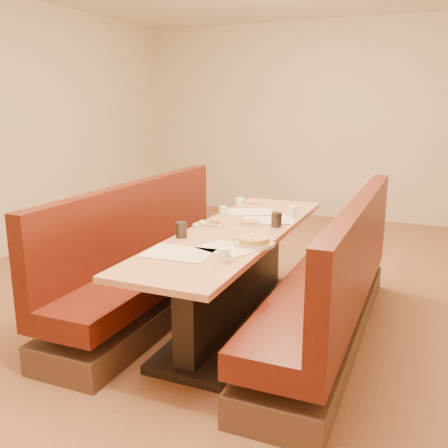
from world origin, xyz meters
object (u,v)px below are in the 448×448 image
at_px(coffee_mug_c, 293,211).
at_px(coffee_mug_d, 240,202).
at_px(soda_tumbler_near, 181,230).
at_px(soda_tumbler_mid, 276,220).
at_px(diner_table, 236,278).
at_px(pancake_plate, 254,242).
at_px(coffee_mug_a, 224,255).
at_px(booth_left, 153,267).
at_px(booth_right, 332,293).
at_px(eggs_plate, 208,225).
at_px(coffee_mug_b, 224,211).

height_order(coffee_mug_c, coffee_mug_d, same).
xyz_separation_m(soda_tumbler_near, soda_tumbler_mid, (0.52, 0.56, 0.00)).
distance_m(diner_table, coffee_mug_d, 0.93).
relative_size(diner_table, soda_tumbler_mid, 22.22).
xyz_separation_m(diner_table, pancake_plate, (0.26, -0.32, 0.40)).
distance_m(coffee_mug_c, soda_tumbler_near, 1.10).
relative_size(diner_table, coffee_mug_d, 22.91).
bearing_deg(coffee_mug_a, coffee_mug_d, 132.19).
distance_m(booth_left, coffee_mug_c, 1.25).
distance_m(booth_right, soda_tumbler_near, 1.16).
height_order(booth_left, booth_right, same).
xyz_separation_m(eggs_plate, coffee_mug_a, (0.46, -0.74, 0.03)).
relative_size(diner_table, eggs_plate, 10.25).
bearing_deg(coffee_mug_c, booth_left, -127.00).
height_order(pancake_plate, eggs_plate, pancake_plate).
distance_m(booth_right, coffee_mug_c, 0.89).
xyz_separation_m(diner_table, coffee_mug_b, (-0.28, 0.41, 0.42)).
bearing_deg(eggs_plate, booth_right, -0.97).
xyz_separation_m(diner_table, coffee_mug_d, (-0.28, 0.79, 0.42)).
height_order(booth_left, coffee_mug_d, booth_left).
distance_m(booth_right, coffee_mug_d, 1.35).
height_order(diner_table, pancake_plate, pancake_plate).
bearing_deg(eggs_plate, coffee_mug_b, 95.03).
bearing_deg(coffee_mug_a, coffee_mug_c, 112.19).
relative_size(booth_left, eggs_plate, 10.25).
distance_m(booth_left, soda_tumbler_near, 0.72).
distance_m(pancake_plate, coffee_mug_d, 1.23).
xyz_separation_m(pancake_plate, eggs_plate, (-0.50, 0.34, -0.01)).
bearing_deg(diner_table, coffee_mug_d, 109.37).
bearing_deg(soda_tumbler_mid, eggs_plate, -156.88).
height_order(coffee_mug_d, soda_tumbler_near, soda_tumbler_near).
relative_size(coffee_mug_c, coffee_mug_d, 0.98).
relative_size(booth_left, coffee_mug_c, 23.38).
bearing_deg(pancake_plate, soda_tumbler_near, -178.07).
xyz_separation_m(eggs_plate, coffee_mug_c, (0.50, 0.60, 0.03)).
bearing_deg(booth_left, soda_tumbler_near, -36.88).
distance_m(booth_right, pancake_plate, 0.71).
height_order(soda_tumbler_near, soda_tumbler_mid, same).
bearing_deg(soda_tumbler_mid, coffee_mug_b, 160.01).
bearing_deg(booth_right, coffee_mug_b, 157.76).
relative_size(pancake_plate, coffee_mug_a, 2.70).
distance_m(coffee_mug_c, coffee_mug_d, 0.56).
bearing_deg(booth_left, coffee_mug_b, 42.18).
height_order(pancake_plate, soda_tumbler_near, soda_tumbler_near).
relative_size(eggs_plate, coffee_mug_c, 2.28).
distance_m(booth_right, coffee_mug_b, 1.17).
bearing_deg(soda_tumbler_near, soda_tumbler_mid, 47.12).
height_order(booth_left, soda_tumbler_mid, booth_left).
bearing_deg(coffee_mug_b, coffee_mug_a, -64.00).
relative_size(pancake_plate, coffee_mug_d, 2.59).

